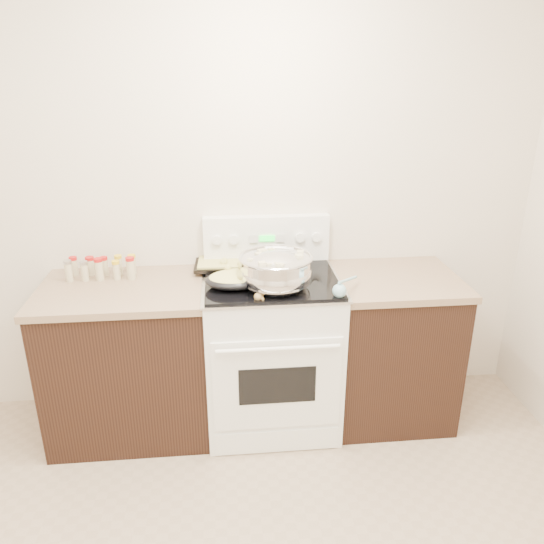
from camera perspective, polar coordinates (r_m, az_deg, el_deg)
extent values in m
cube|color=beige|center=(3.20, -7.05, 8.28)|extent=(4.00, 0.05, 2.70)
cube|color=black|center=(3.26, -14.97, -9.33)|extent=(0.90, 0.64, 0.88)
cube|color=brown|center=(3.06, -15.79, -1.90)|extent=(0.93, 0.67, 0.04)
cube|color=black|center=(3.37, 12.48, -8.07)|extent=(0.70, 0.64, 0.88)
cube|color=brown|center=(3.17, 13.14, -0.81)|extent=(0.73, 0.67, 0.04)
cube|color=white|center=(3.21, -0.09, -8.68)|extent=(0.76, 0.66, 0.92)
cube|color=white|center=(2.93, 0.57, -12.06)|extent=(0.70, 0.01, 0.55)
cube|color=black|center=(2.92, 0.58, -12.14)|extent=(0.42, 0.01, 0.22)
cylinder|color=white|center=(2.76, 0.67, -8.27)|extent=(0.65, 0.02, 0.02)
cube|color=white|center=(3.15, 0.54, -17.73)|extent=(0.70, 0.01, 0.14)
cube|color=silver|center=(3.00, -0.09, -0.97)|extent=(0.78, 0.68, 0.01)
cube|color=black|center=(3.00, -0.09, -0.75)|extent=(0.74, 0.64, 0.01)
cube|color=white|center=(3.22, -0.61, 3.63)|extent=(0.76, 0.07, 0.28)
cylinder|color=white|center=(3.16, -5.97, 3.43)|extent=(0.06, 0.02, 0.06)
cylinder|color=white|center=(3.16, -4.15, 3.49)|extent=(0.06, 0.02, 0.06)
cylinder|color=white|center=(3.20, 3.05, 3.72)|extent=(0.06, 0.02, 0.06)
cylinder|color=white|center=(3.21, 4.82, 3.76)|extent=(0.06, 0.02, 0.06)
cube|color=#19E533|center=(3.18, -0.54, 3.63)|extent=(0.09, 0.00, 0.04)
cube|color=silver|center=(3.17, -1.98, 3.58)|extent=(0.05, 0.00, 0.05)
cube|color=silver|center=(3.18, 0.90, 3.67)|extent=(0.05, 0.00, 0.05)
ellipsoid|color=silver|center=(2.85, 0.40, -0.16)|extent=(0.46, 0.46, 0.23)
cylinder|color=silver|center=(2.87, 0.40, -1.50)|extent=(0.21, 0.21, 0.01)
torus|color=silver|center=(2.81, 0.40, 1.61)|extent=(0.40, 0.40, 0.02)
cylinder|color=silver|center=(2.84, 0.40, 0.32)|extent=(0.38, 0.38, 0.13)
cylinder|color=brown|center=(2.82, 0.40, 1.38)|extent=(0.35, 0.35, 0.00)
cube|color=beige|center=(2.92, -0.91, 2.23)|extent=(0.04, 0.04, 0.03)
cube|color=beige|center=(2.71, 0.73, 0.69)|extent=(0.04, 0.04, 0.03)
cube|color=beige|center=(2.91, -1.25, 2.18)|extent=(0.04, 0.04, 0.03)
cube|color=beige|center=(2.78, -0.37, 1.23)|extent=(0.04, 0.04, 0.03)
cube|color=beige|center=(2.83, 2.93, 1.57)|extent=(0.04, 0.04, 0.03)
cube|color=beige|center=(2.76, 1.01, 1.06)|extent=(0.04, 0.04, 0.02)
cube|color=beige|center=(2.71, 1.02, 0.66)|extent=(0.03, 0.03, 0.02)
cube|color=beige|center=(2.93, -0.05, 2.33)|extent=(0.04, 0.04, 0.03)
cube|color=beige|center=(2.72, -0.32, 0.75)|extent=(0.03, 0.03, 0.02)
cube|color=beige|center=(2.81, -0.47, 1.44)|extent=(0.05, 0.05, 0.03)
cube|color=beige|center=(2.73, 0.41, 0.87)|extent=(0.04, 0.04, 0.03)
cube|color=beige|center=(2.86, 1.25, 1.80)|extent=(0.05, 0.05, 0.03)
cube|color=beige|center=(2.78, -2.39, 1.23)|extent=(0.03, 0.03, 0.02)
cube|color=beige|center=(2.84, 1.79, 1.70)|extent=(0.03, 0.03, 0.02)
cube|color=beige|center=(2.85, -1.42, 1.76)|extent=(0.05, 0.05, 0.03)
cube|color=beige|center=(2.89, 3.05, 1.98)|extent=(0.04, 0.04, 0.03)
cube|color=beige|center=(2.84, 1.27, 1.69)|extent=(0.04, 0.04, 0.03)
cube|color=beige|center=(2.72, -1.08, 0.79)|extent=(0.04, 0.04, 0.03)
ellipsoid|color=black|center=(2.87, -3.81, -0.80)|extent=(0.37, 0.28, 0.08)
ellipsoid|color=#D5CC71|center=(2.87, -3.82, -0.58)|extent=(0.33, 0.25, 0.06)
sphere|color=#D5CC71|center=(2.86, -1.60, 0.17)|extent=(0.05, 0.05, 0.05)
sphere|color=#D5CC71|center=(2.92, -2.63, 0.63)|extent=(0.05, 0.05, 0.05)
sphere|color=#D5CC71|center=(2.82, -1.86, -0.11)|extent=(0.05, 0.05, 0.05)
sphere|color=#D5CC71|center=(2.87, -3.03, 0.27)|extent=(0.04, 0.04, 0.04)
sphere|color=#D5CC71|center=(2.80, -3.32, -0.47)|extent=(0.04, 0.04, 0.04)
sphere|color=#D5CC71|center=(2.84, -3.11, -0.11)|extent=(0.04, 0.04, 0.04)
sphere|color=#D5CC71|center=(2.92, -4.78, 0.46)|extent=(0.04, 0.04, 0.04)
sphere|color=#D5CC71|center=(2.92, -3.20, 0.59)|extent=(0.05, 0.05, 0.05)
cube|color=black|center=(3.19, -4.71, 0.93)|extent=(0.41, 0.29, 0.02)
cube|color=#D5CC71|center=(3.19, -4.72, 1.13)|extent=(0.37, 0.25, 0.02)
sphere|color=#D5CC71|center=(3.14, -5.23, 1.04)|extent=(0.04, 0.04, 0.04)
sphere|color=#D5CC71|center=(3.20, -2.29, 1.55)|extent=(0.04, 0.04, 0.04)
sphere|color=#D5CC71|center=(3.17, -5.17, 1.25)|extent=(0.03, 0.03, 0.03)
sphere|color=#D5CC71|center=(3.25, -3.19, 1.77)|extent=(0.04, 0.04, 0.04)
sphere|color=#D5CC71|center=(3.16, -5.16, 1.15)|extent=(0.04, 0.04, 0.04)
sphere|color=#D5CC71|center=(3.11, -3.40, 0.87)|extent=(0.04, 0.04, 0.04)
sphere|color=#D5CC71|center=(3.25, -6.05, 1.75)|extent=(0.04, 0.04, 0.04)
sphere|color=#D5CC71|center=(3.15, -2.74, 1.21)|extent=(0.04, 0.04, 0.04)
sphere|color=#D5CC71|center=(3.25, -4.47, 1.75)|extent=(0.04, 0.04, 0.04)
sphere|color=#D5CC71|center=(3.23, -2.53, 1.63)|extent=(0.04, 0.04, 0.04)
cylinder|color=#9D7D48|center=(2.83, -1.46, -1.85)|extent=(0.04, 0.27, 0.01)
sphere|color=#9D7D48|center=(2.73, -1.50, -2.68)|extent=(0.04, 0.04, 0.04)
sphere|color=#81B1C0|center=(2.78, 7.27, -2.02)|extent=(0.07, 0.07, 0.07)
cylinder|color=#81B1C0|center=(2.86, 8.16, -0.83)|extent=(0.15, 0.20, 0.07)
cylinder|color=#BFB28C|center=(3.29, -20.52, 0.45)|extent=(0.04, 0.04, 0.09)
cylinder|color=#B21414|center=(3.27, -20.65, 1.37)|extent=(0.05, 0.05, 0.02)
cylinder|color=#BFB28C|center=(3.27, -18.94, 0.49)|extent=(0.05, 0.05, 0.09)
cylinder|color=#B21414|center=(3.25, -19.05, 1.39)|extent=(0.05, 0.05, 0.02)
cylinder|color=#BFB28C|center=(3.23, -17.56, 0.47)|extent=(0.04, 0.04, 0.09)
cylinder|color=#B21414|center=(3.21, -17.67, 1.41)|extent=(0.04, 0.04, 0.02)
cylinder|color=#BFB28C|center=(3.22, -16.14, 0.59)|extent=(0.04, 0.04, 0.10)
cylinder|color=gold|center=(3.20, -16.25, 1.59)|extent=(0.04, 0.04, 0.02)
cylinder|color=#BFB28C|center=(3.21, -14.78, 0.67)|extent=(0.04, 0.04, 0.10)
cylinder|color=gold|center=(3.19, -14.88, 1.65)|extent=(0.05, 0.05, 0.02)
cylinder|color=#BFB28C|center=(3.20, -21.01, -0.05)|extent=(0.04, 0.04, 0.11)
cylinder|color=#B2B2B7|center=(3.18, -21.16, 1.00)|extent=(0.04, 0.04, 0.02)
cylinder|color=#BFB28C|center=(3.18, -19.49, -0.05)|extent=(0.04, 0.04, 0.10)
cylinder|color=#B2B2B7|center=(3.16, -19.62, 0.93)|extent=(0.04, 0.04, 0.02)
cylinder|color=#BFB28C|center=(3.16, -18.09, 0.12)|extent=(0.05, 0.05, 0.11)
cylinder|color=#B21414|center=(3.14, -18.23, 1.24)|extent=(0.05, 0.05, 0.02)
cylinder|color=#BFB28C|center=(3.15, -16.38, 0.04)|extent=(0.04, 0.04, 0.09)
cylinder|color=gold|center=(3.13, -16.49, 1.01)|extent=(0.04, 0.04, 0.02)
cylinder|color=#BFB28C|center=(3.13, -14.94, 0.23)|extent=(0.05, 0.05, 0.11)
cylinder|color=#B21414|center=(3.10, -15.06, 1.37)|extent=(0.05, 0.05, 0.02)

